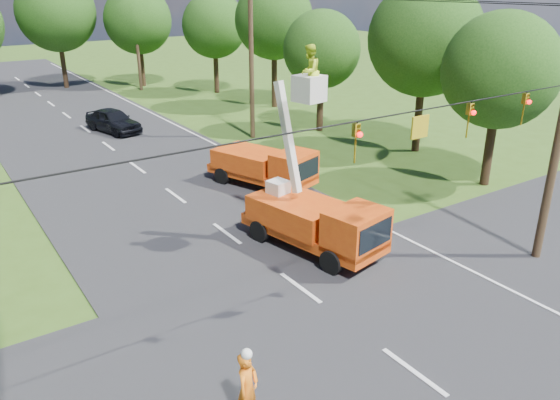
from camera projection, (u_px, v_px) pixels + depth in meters
ground at (138, 168)px, 29.47m from camera, size 140.00×140.00×0.00m
road_main at (138, 168)px, 29.47m from camera, size 12.00×100.00×0.06m
road_cross at (361, 334)px, 15.61m from camera, size 56.00×10.00×0.07m
edge_line at (229, 152)px, 32.37m from camera, size 0.12×90.00×0.02m
bucket_truck at (315, 209)px, 20.00m from camera, size 3.15×5.95×7.46m
second_truck at (265, 166)px, 26.47m from camera, size 3.69×5.79×2.04m
ground_worker at (248, 389)px, 12.21m from camera, size 0.80×0.72×1.83m
distant_car at (113, 120)px, 36.35m from camera, size 2.97×4.95×1.58m
traffic_cone_2 at (321, 242)px, 20.30m from camera, size 0.38×0.38×0.71m
traffic_cone_3 at (261, 206)px, 23.57m from camera, size 0.38×0.38×0.71m
traffic_cone_6 at (245, 159)px, 29.91m from camera, size 0.38×0.38×0.71m
pole_right_mid at (251, 57)px, 33.51m from camera, size 1.80×0.30×10.00m
pole_right_far at (136, 33)px, 48.92m from camera, size 1.80×0.30×10.00m
signal_span at (436, 123)px, 14.57m from camera, size 18.00×0.29×1.07m
tree_right_a at (501, 71)px, 25.15m from camera, size 5.40×5.40×8.28m
tree_right_b at (426, 39)px, 30.22m from camera, size 6.40×6.40×9.65m
tree_right_c at (322, 50)px, 35.10m from camera, size 5.00×5.00×7.83m
tree_right_d at (274, 20)px, 41.58m from camera, size 6.00×6.00×9.70m
tree_right_e at (214, 26)px, 47.55m from camera, size 5.60×5.60×8.63m
tree_far_b at (56, 12)px, 49.29m from camera, size 7.00×7.00×10.32m
tree_far_c at (138, 20)px, 50.62m from camera, size 6.20×6.20×9.18m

